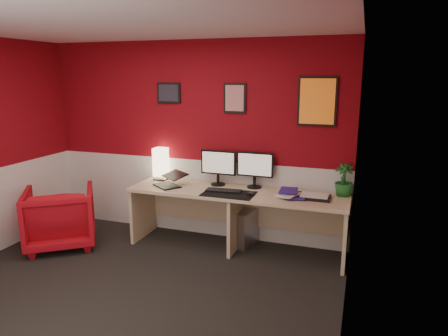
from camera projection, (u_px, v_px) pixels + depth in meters
ground at (124, 297)px, 3.91m from camera, size 4.00×3.50×0.01m
ceiling at (107, 22)px, 3.35m from camera, size 4.00×3.50×0.01m
wall_back at (194, 141)px, 5.24m from camera, size 4.00×0.01×2.50m
wall_right at (351, 190)px, 2.99m from camera, size 0.01×3.50×2.50m
wainscot_back at (194, 197)px, 5.40m from camera, size 4.00×0.01×1.00m
wainscot_right at (343, 283)px, 3.16m from camera, size 0.01×3.50×1.00m
desk at (236, 220)px, 4.90m from camera, size 2.60×0.65×0.73m
shoji_lamp at (161, 165)px, 5.33m from camera, size 0.16×0.16×0.40m
laptop at (167, 178)px, 5.01m from camera, size 0.40×0.38×0.22m
monitor_left at (218, 162)px, 5.04m from camera, size 0.45×0.06×0.58m
monitor_right at (255, 164)px, 4.92m from camera, size 0.45×0.06×0.58m
desk_mat at (229, 194)px, 4.71m from camera, size 0.60×0.38×0.01m
keyboard at (224, 190)px, 4.80m from camera, size 0.43×0.17×0.02m
mouse at (251, 193)px, 4.66m from camera, size 0.08×0.11×0.03m
book_bottom at (286, 195)px, 4.63m from camera, size 0.25×0.32×0.03m
book_middle at (281, 193)px, 4.62m from camera, size 0.29×0.33×0.02m
book_top at (280, 190)px, 4.65m from camera, size 0.21×0.28×0.03m
zen_tray at (314, 197)px, 4.54m from camera, size 0.35×0.25×0.03m
potted_plant at (344, 180)px, 4.60m from camera, size 0.24×0.24×0.37m
pc_tower at (246, 227)px, 5.07m from camera, size 0.29×0.48×0.45m
armchair at (60, 217)px, 5.02m from camera, size 1.11×1.12×0.74m
art_left at (169, 93)px, 5.20m from camera, size 0.32×0.02×0.26m
art_center at (235, 98)px, 4.93m from camera, size 0.28×0.02×0.36m
art_right at (317, 101)px, 4.62m from camera, size 0.44×0.02×0.56m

